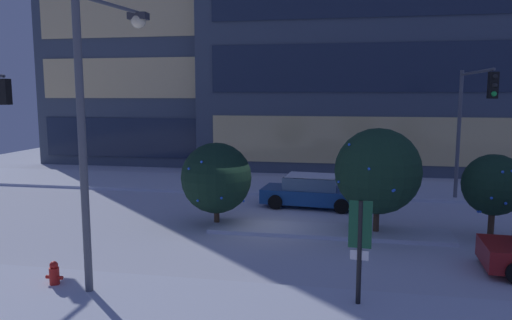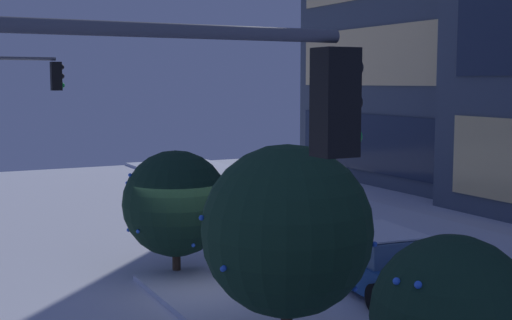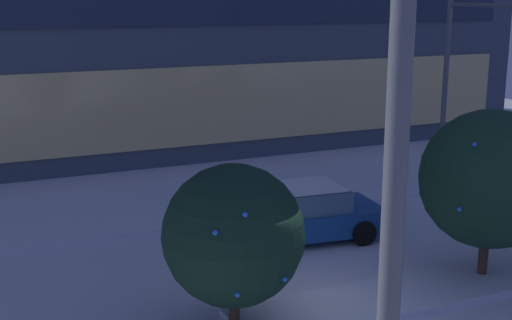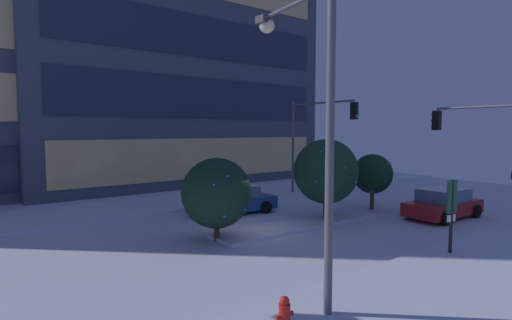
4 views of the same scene
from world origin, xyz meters
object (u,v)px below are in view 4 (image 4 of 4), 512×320
object	(u,v)px
street_lamp_arched	(308,104)
parking_info_sign	(452,208)
car_far	(233,200)
traffic_light_corner_far_right	(316,129)
decorated_tree_median	(326,171)
fire_hydrant	(284,314)
decorated_tree_left_of_median	(217,193)
car_near	(443,204)
traffic_light_corner_near_right	(482,140)
decorated_tree_right_of_median	(373,174)

from	to	relation	value
street_lamp_arched	parking_info_sign	xyz separation A→B (m)	(6.74, -0.33, -3.33)
car_far	traffic_light_corner_far_right	size ratio (longest dim) A/B	0.75
car_far	decorated_tree_median	xyz separation A→B (m)	(2.69, -4.11, 1.70)
parking_info_sign	street_lamp_arched	bearing A→B (deg)	92.37
fire_hydrant	decorated_tree_median	xyz separation A→B (m)	(8.80, 6.80, 2.04)
decorated_tree_left_of_median	fire_hydrant	bearing A→B (deg)	-110.70
traffic_light_corner_far_right	street_lamp_arched	world-z (taller)	street_lamp_arched
car_near	traffic_light_corner_near_right	size ratio (longest dim) A/B	0.79
street_lamp_arched	decorated_tree_left_of_median	bearing A→B (deg)	-3.99
car_far	decorated_tree_right_of_median	xyz separation A→B (m)	(6.75, -3.90, 1.28)
car_near	decorated_tree_right_of_median	bearing A→B (deg)	108.81
car_far	decorated_tree_right_of_median	world-z (taller)	decorated_tree_right_of_median
decorated_tree_median	car_far	bearing A→B (deg)	123.23
car_near	car_far	distance (m)	10.72
car_near	parking_info_sign	world-z (taller)	parking_info_sign
car_far	traffic_light_corner_near_right	xyz separation A→B (m)	(8.15, -8.96, 3.22)
car_far	parking_info_sign	bearing A→B (deg)	105.53
street_lamp_arched	parking_info_sign	bearing A→B (deg)	-84.67
fire_hydrant	decorated_tree_median	size ratio (longest dim) A/B	0.19
decorated_tree_median	car_near	bearing A→B (deg)	-33.17
decorated_tree_left_of_median	parking_info_sign	bearing A→B (deg)	-51.19
traffic_light_corner_near_right	fire_hydrant	distance (m)	14.83
car_near	car_far	world-z (taller)	same
decorated_tree_right_of_median	car_near	bearing A→B (deg)	-74.23
parking_info_sign	decorated_tree_right_of_median	bearing A→B (deg)	-30.57
parking_info_sign	decorated_tree_left_of_median	distance (m)	8.58
traffic_light_corner_far_right	street_lamp_arched	bearing A→B (deg)	-47.25
car_far	parking_info_sign	world-z (taller)	parking_info_sign
parking_info_sign	decorated_tree_median	bearing A→B (deg)	-1.83
car_near	decorated_tree_median	world-z (taller)	decorated_tree_median
car_near	decorated_tree_median	xyz separation A→B (m)	(-5.05, 3.30, 1.70)
fire_hydrant	decorated_tree_right_of_median	distance (m)	14.74
parking_info_sign	decorated_tree_left_of_median	size ratio (longest dim) A/B	0.81
parking_info_sign	traffic_light_corner_near_right	bearing A→B (deg)	-69.80
decorated_tree_median	traffic_light_corner_far_right	bearing A→B (deg)	47.87
traffic_light_corner_far_right	traffic_light_corner_near_right	bearing A→B (deg)	7.43
traffic_light_corner_far_right	street_lamp_arched	distance (m)	16.02
car_near	traffic_light_corner_far_right	xyz separation A→B (m)	(-0.83, 7.96, 3.77)
car_near	street_lamp_arched	xyz separation A→B (m)	(-12.59, -2.91, 4.33)
car_near	traffic_light_corner_near_right	distance (m)	3.60
car_near	fire_hydrant	xyz separation A→B (m)	(-13.85, -3.50, -0.34)
car_far	parking_info_sign	size ratio (longest dim) A/B	1.76
decorated_tree_left_of_median	decorated_tree_right_of_median	xyz separation A→B (m)	(10.23, 0.07, 0.06)
car_near	parking_info_sign	distance (m)	6.76
car_near	decorated_tree_median	bearing A→B (deg)	149.87
street_lamp_arched	decorated_tree_left_of_median	distance (m)	7.21
decorated_tree_median	fire_hydrant	bearing A→B (deg)	-142.33
decorated_tree_median	decorated_tree_right_of_median	size ratio (longest dim) A/B	1.29
decorated_tree_right_of_median	traffic_light_corner_near_right	bearing A→B (deg)	-74.51
traffic_light_corner_near_right	parking_info_sign	world-z (taller)	traffic_light_corner_near_right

